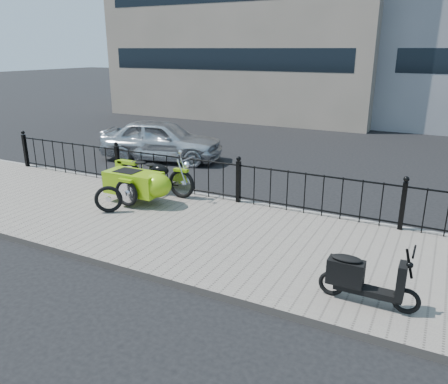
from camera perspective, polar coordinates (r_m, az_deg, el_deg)
The scene contains 8 objects.
ground at distance 9.02m, azimuth -1.70°, elevation -4.46°, with size 120.00×120.00×0.00m, color black.
sidewalk at distance 8.60m, azimuth -3.32°, elevation -5.23°, with size 30.00×3.80×0.12m, color gray.
curb at distance 10.20m, azimuth 2.20°, elevation -1.37°, with size 30.00×0.10×0.12m, color gray.
iron_fence at distance 9.92m, azimuth 1.89°, elevation 1.26°, with size 14.11×0.11×1.08m.
motorcycle_sidecar at distance 10.10m, azimuth -10.44°, elevation 1.33°, with size 2.28×1.48×0.98m.
scooter at distance 6.38m, azimuth 17.52°, elevation -10.76°, with size 1.37×0.40×0.92m.
spare_tire at distance 9.64m, azimuth -14.85°, elevation -0.92°, with size 0.59×0.59×0.08m, color black.
sedan_car at distance 14.35m, azimuth -8.15°, elevation 6.75°, with size 1.58×3.93×1.34m, color silver.
Camera 1 is at (4.04, -7.28, 3.48)m, focal length 35.00 mm.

